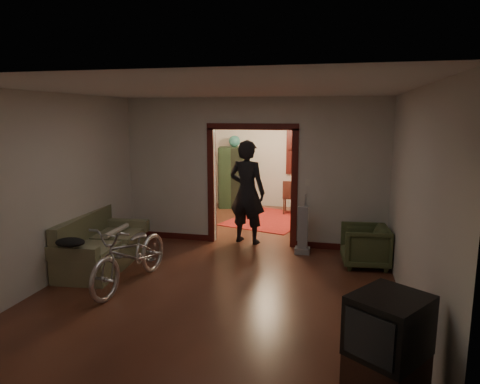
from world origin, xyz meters
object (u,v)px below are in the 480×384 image
(sofa, at_px, (102,241))
(bicycle, at_px, (131,254))
(armchair, at_px, (365,246))
(person, at_px, (247,192))
(desk, at_px, (317,201))
(locker, at_px, (235,177))

(sofa, relative_size, bicycle, 1.01)
(armchair, bearing_deg, person, -116.91)
(armchair, distance_m, desk, 3.81)
(person, bearing_deg, desk, -99.38)
(person, bearing_deg, sofa, 56.13)
(bicycle, bearing_deg, person, 70.93)
(bicycle, relative_size, person, 0.91)
(sofa, distance_m, armchair, 4.34)
(bicycle, height_order, locker, locker)
(armchair, xyz_separation_m, locker, (-3.19, 3.95, 0.48))
(bicycle, bearing_deg, desk, 72.14)
(sofa, bearing_deg, desk, 49.79)
(bicycle, height_order, armchair, bicycle)
(sofa, distance_m, person, 2.82)
(desk, bearing_deg, sofa, -109.55)
(sofa, xyz_separation_m, desk, (3.24, 4.69, -0.08))
(armchair, xyz_separation_m, desk, (-0.98, 3.68, -0.00))
(locker, bearing_deg, armchair, -62.72)
(sofa, relative_size, locker, 1.12)
(bicycle, distance_m, person, 2.82)
(person, bearing_deg, locker, -58.14)
(bicycle, relative_size, desk, 1.99)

